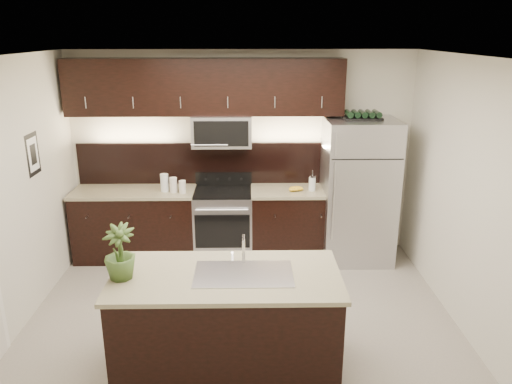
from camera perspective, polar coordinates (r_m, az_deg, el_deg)
The scene contains 12 objects.
ground at distance 5.39m, azimuth -1.72°, elevation -14.87°, with size 4.50×4.50×0.00m, color gray.
room_walls at distance 4.66m, azimuth -3.29°, elevation 2.70°, with size 4.52×4.02×2.71m.
counter_run at distance 6.70m, azimuth -5.49°, elevation -3.58°, with size 3.51×0.65×0.94m.
upper_fixtures at distance 6.43m, azimuth -5.60°, elevation 10.89°, with size 3.49×0.40×1.66m.
island at distance 4.55m, azimuth -3.34°, elevation -14.63°, with size 1.96×0.96×0.94m.
sink_faucet at distance 4.31m, azimuth -1.43°, elevation -9.12°, with size 0.84×0.50×0.28m.
refrigerator at distance 6.62m, azimuth 11.55°, elevation 0.14°, with size 0.90×0.81×1.87m, color #B2B2B7.
wine_rack at distance 6.40m, azimuth 12.09°, elevation 8.57°, with size 0.46×0.29×0.11m.
plant at distance 4.30m, azimuth -15.33°, elevation -6.65°, with size 0.26×0.26×0.47m, color #365020.
canisters at distance 6.49m, azimuth -9.66°, elevation 0.88°, with size 0.33×0.17×0.23m.
french_press at distance 6.50m, azimuth 6.44°, elevation 1.02°, with size 0.09×0.09×0.27m.
bananas at distance 6.46m, azimuth 4.06°, elevation 0.35°, with size 0.20×0.15×0.06m, color gold.
Camera 1 is at (0.08, -4.53, 2.91)m, focal length 35.00 mm.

